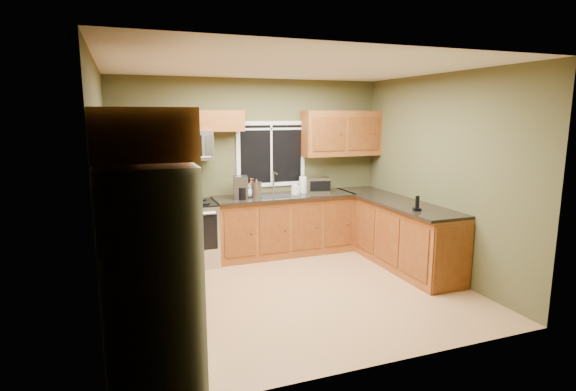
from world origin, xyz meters
TOP-DOWN VIEW (x-y plane):
  - floor at (0.00, 0.00)m, footprint 4.20×4.20m
  - ceiling at (0.00, 0.00)m, footprint 4.20×4.20m
  - back_wall at (0.00, 1.80)m, footprint 4.20×0.00m
  - front_wall at (0.00, -1.80)m, footprint 4.20×0.00m
  - left_wall at (-2.10, 0.00)m, footprint 0.00×3.60m
  - right_wall at (2.10, 0.00)m, footprint 0.00×3.60m
  - window at (0.30, 1.78)m, footprint 1.12×0.03m
  - base_cabinets_left at (-1.80, 0.48)m, footprint 0.60×2.65m
  - countertop_left at (-1.78, 0.48)m, footprint 0.65×2.65m
  - base_cabinets_back at (0.42, 1.50)m, footprint 2.17×0.60m
  - countertop_back at (0.42, 1.48)m, footprint 2.17×0.65m
  - base_cabinets_peninsula at (1.80, 0.54)m, footprint 0.60×2.52m
  - countertop_peninsula at (1.78, 0.55)m, footprint 0.65×2.50m
  - upper_cabinets_left at (-1.94, 0.48)m, footprint 0.33×2.65m
  - upper_cabinets_back_left at (-0.85, 1.64)m, footprint 1.30×0.33m
  - upper_cabinets_back_right at (1.45, 1.64)m, footprint 1.30×0.33m
  - upper_cabinet_over_fridge at (-1.74, -1.30)m, footprint 0.72×0.90m
  - refrigerator at (-1.74, -1.30)m, footprint 0.74×0.90m
  - range at (-1.05, 1.47)m, footprint 0.76×0.69m
  - microwave at (-1.05, 1.61)m, footprint 0.76×0.41m
  - sink at (0.30, 1.49)m, footprint 0.60×0.42m
  - toaster_oven at (0.97, 1.54)m, footprint 0.43×0.36m
  - coffee_maker at (-0.29, 1.43)m, footprint 0.24×0.30m
  - kettle at (-0.05, 1.43)m, footprint 0.18×0.18m
  - paper_towel_roll at (0.76, 1.59)m, footprint 0.13×0.13m
  - soap_bottle_a at (-0.08, 1.58)m, footprint 0.14×0.14m
  - soap_bottle_b at (0.60, 1.50)m, footprint 0.12×0.12m
  - soap_bottle_c at (-0.12, 1.50)m, footprint 0.17×0.17m
  - cordless_phone at (1.63, -0.18)m, footprint 0.11×0.11m

SIDE VIEW (x-z plane):
  - floor at x=0.00m, z-range 0.00..0.00m
  - base_cabinets_peninsula at x=1.80m, z-range 0.00..0.90m
  - base_cabinets_left at x=-1.80m, z-range 0.00..0.90m
  - base_cabinets_back at x=0.42m, z-range 0.00..0.90m
  - range at x=-1.05m, z-range 0.00..0.94m
  - refrigerator at x=-1.74m, z-range 0.00..1.80m
  - countertop_left at x=-1.78m, z-range 0.90..0.94m
  - countertop_back at x=0.42m, z-range 0.90..0.94m
  - countertop_peninsula at x=1.78m, z-range 0.90..0.94m
  - sink at x=0.30m, z-range 0.77..1.13m
  - cordless_phone at x=1.63m, z-range 0.90..1.10m
  - soap_bottle_c at x=-0.12m, z-range 0.94..1.12m
  - soap_bottle_b at x=0.60m, z-range 0.94..1.14m
  - toaster_oven at x=0.97m, z-range 0.94..1.18m
  - paper_towel_roll at x=0.76m, z-range 0.93..1.21m
  - kettle at x=-0.05m, z-range 0.93..1.22m
  - soap_bottle_a at x=-0.08m, z-range 0.94..1.21m
  - coffee_maker at x=-0.29m, z-range 0.93..1.26m
  - back_wall at x=0.00m, z-range -0.75..3.45m
  - front_wall at x=0.00m, z-range -0.75..3.45m
  - left_wall at x=-2.10m, z-range -0.45..3.15m
  - right_wall at x=2.10m, z-range -0.45..3.15m
  - window at x=0.30m, z-range 1.04..2.06m
  - microwave at x=-1.05m, z-range 1.52..1.94m
  - upper_cabinets_left at x=-1.94m, z-range 1.50..2.22m
  - upper_cabinets_back_right at x=1.45m, z-range 1.50..2.22m
  - upper_cabinet_over_fridge at x=-1.74m, z-range 1.84..2.22m
  - upper_cabinets_back_left at x=-0.85m, z-range 1.92..2.22m
  - ceiling at x=0.00m, z-range 2.70..2.70m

